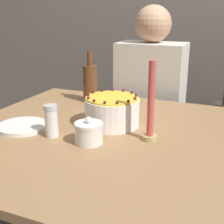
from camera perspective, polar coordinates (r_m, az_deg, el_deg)
dining_table at (r=1.27m, az=1.34°, el=-8.64°), size 1.34×1.12×0.74m
cake at (r=1.32m, az=0.00°, el=0.16°), size 0.23×0.23×0.14m
sugar_bowl at (r=1.15m, az=-4.27°, el=-3.79°), size 0.11×0.11×0.10m
sugar_shaker at (r=1.22m, az=-11.04°, el=-1.57°), size 0.05×0.05×0.13m
plate_stack at (r=1.36m, az=-16.04°, el=-2.53°), size 0.21×0.21×0.02m
candle at (r=1.16m, az=7.09°, el=0.63°), size 0.06×0.06×0.30m
bottle at (r=1.67m, az=-4.01°, el=5.40°), size 0.08×0.08×0.27m
orange_fruit_1 at (r=1.50m, az=2.81°, el=1.47°), size 0.08×0.08×0.08m
person_man_blue_shirt at (r=2.00m, az=6.82°, el=-1.42°), size 0.40×0.34×1.24m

